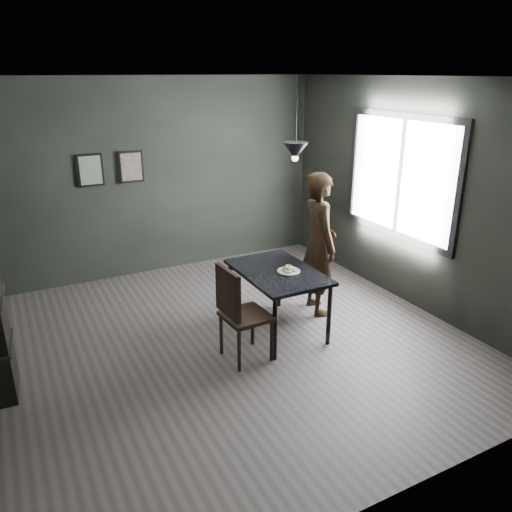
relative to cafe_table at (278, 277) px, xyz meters
name	(u,v)px	position (x,y,z in m)	size (l,w,h in m)	color
ground	(230,342)	(-0.60, 0.00, -0.67)	(5.00, 5.00, 0.00)	#3C3634
back_wall	(156,178)	(-0.60, 2.50, 0.73)	(5.00, 0.10, 2.80)	black
ceiling	(225,77)	(-0.60, 0.00, 2.13)	(5.00, 5.00, 0.02)	silver
window_assembly	(400,177)	(1.87, 0.20, 0.93)	(0.04, 1.96, 1.56)	white
cafe_table	(278,277)	(0.00, 0.00, 0.00)	(0.80, 1.20, 0.75)	black
white_plate	(289,272)	(0.08, -0.10, 0.08)	(0.23, 0.23, 0.01)	silver
donut_pile	(289,269)	(0.08, -0.10, 0.12)	(0.16, 0.16, 0.07)	beige
woman	(319,244)	(0.71, 0.23, 0.21)	(0.64, 0.42, 1.76)	black
wood_chair	(238,309)	(-0.67, -0.37, -0.08)	(0.48, 0.48, 1.04)	black
pendant_lamp	(295,151)	(0.25, 0.10, 1.38)	(0.28, 0.28, 0.86)	black
framed_print_left	(90,170)	(-1.50, 2.47, 0.93)	(0.34, 0.04, 0.44)	black
framed_print_right	(131,167)	(-0.95, 2.47, 0.93)	(0.34, 0.04, 0.44)	black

